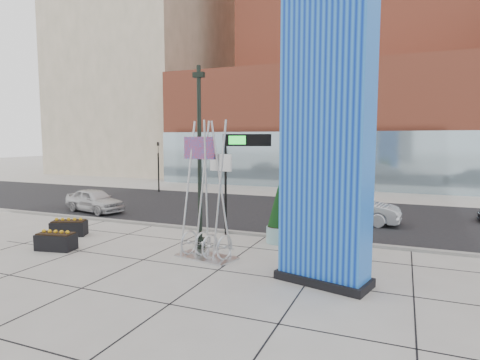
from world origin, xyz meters
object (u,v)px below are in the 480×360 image
at_px(overhead_street_sign, 242,149).
at_px(blue_pylon, 326,134).
at_px(lamp_post, 200,176).
at_px(concrete_bollard, 67,241).
at_px(public_art_sculpture, 207,222).
at_px(car_white_west, 94,201).
at_px(car_silver_mid, 354,209).

bearing_deg(overhead_street_sign, blue_pylon, -62.38).
bearing_deg(lamp_post, concrete_bollard, -156.64).
relative_size(lamp_post, public_art_sculpture, 1.42).
relative_size(public_art_sculpture, concrete_bollard, 7.63).
distance_m(concrete_bollard, car_white_west, 8.39).
bearing_deg(car_white_west, lamp_post, -103.77).
distance_m(concrete_bollard, car_silver_mid, 13.70).
relative_size(blue_pylon, lamp_post, 1.30).
relative_size(car_white_west, car_silver_mid, 0.88).
distance_m(overhead_street_sign, car_silver_mid, 7.23).
xyz_separation_m(public_art_sculpture, car_white_west, (-10.42, 5.72, -0.63)).
bearing_deg(car_silver_mid, blue_pylon, -174.94).
distance_m(concrete_bollard, overhead_street_sign, 8.08).
bearing_deg(overhead_street_sign, concrete_bollard, -157.42).
xyz_separation_m(public_art_sculpture, overhead_street_sign, (-0.05, 3.53, 2.61)).
bearing_deg(car_silver_mid, concrete_bollard, 137.90).
relative_size(concrete_bollard, overhead_street_sign, 0.14).
bearing_deg(car_silver_mid, overhead_street_sign, 142.26).
xyz_separation_m(concrete_bollard, overhead_street_sign, (5.53, 4.66, 3.60)).
relative_size(blue_pylon, overhead_street_sign, 2.03).
distance_m(public_art_sculpture, car_white_west, 11.90).
height_order(public_art_sculpture, car_silver_mid, public_art_sculpture).
bearing_deg(public_art_sculpture, blue_pylon, 0.22).
relative_size(concrete_bollard, car_white_west, 0.16).
bearing_deg(overhead_street_sign, public_art_sculpture, -106.67).
relative_size(blue_pylon, concrete_bollard, 14.07).
relative_size(blue_pylon, car_white_west, 2.29).
bearing_deg(lamp_post, overhead_street_sign, 74.41).
height_order(blue_pylon, car_white_west, blue_pylon).
distance_m(blue_pylon, car_silver_mid, 10.06).
distance_m(public_art_sculpture, car_silver_mid, 9.43).
xyz_separation_m(overhead_street_sign, car_silver_mid, (4.32, 4.85, -3.17)).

